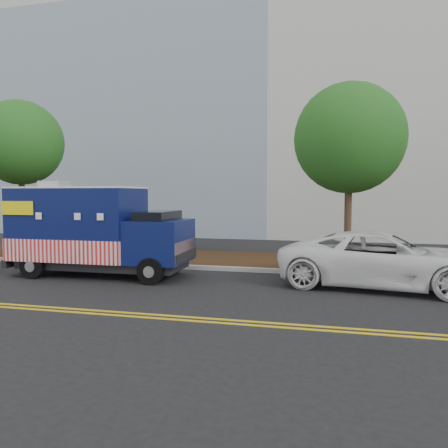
# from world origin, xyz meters

# --- Properties ---
(ground) EXTENTS (120.00, 120.00, 0.00)m
(ground) POSITION_xyz_m (0.00, 0.00, 0.00)
(ground) COLOR black
(ground) RESTS_ON ground
(curb) EXTENTS (120.00, 0.18, 0.15)m
(curb) POSITION_xyz_m (0.00, 1.40, 0.07)
(curb) COLOR #9E9E99
(curb) RESTS_ON ground
(mulch_strip) EXTENTS (120.00, 4.00, 0.15)m
(mulch_strip) POSITION_xyz_m (0.00, 3.50, 0.07)
(mulch_strip) COLOR black
(mulch_strip) RESTS_ON ground
(centerline_near) EXTENTS (120.00, 0.10, 0.01)m
(centerline_near) POSITION_xyz_m (0.00, -4.45, 0.01)
(centerline_near) COLOR gold
(centerline_near) RESTS_ON ground
(centerline_far) EXTENTS (120.00, 0.10, 0.01)m
(centerline_far) POSITION_xyz_m (0.00, -4.70, 0.01)
(centerline_far) COLOR gold
(centerline_far) RESTS_ON ground
(office_building) EXTENTS (46.00, 20.00, 30.40)m
(office_building) POSITION_xyz_m (2.00, 22.00, 15.20)
(office_building) COLOR silver
(office_building) RESTS_ON ground
(tree_a) EXTENTS (3.80, 3.80, 6.93)m
(tree_a) POSITION_xyz_m (-8.06, 3.73, 5.01)
(tree_a) COLOR #38281C
(tree_a) RESTS_ON ground
(tree_c) EXTENTS (3.94, 3.94, 6.67)m
(tree_c) POSITION_xyz_m (6.27, 2.94, 4.69)
(tree_c) COLOR #38281C
(tree_c) RESTS_ON ground
(sign_post) EXTENTS (0.06, 0.06, 2.40)m
(sign_post) POSITION_xyz_m (-1.66, 1.55, 1.20)
(sign_post) COLOR #473828
(sign_post) RESTS_ON ground
(food_truck) EXTENTS (6.01, 2.35, 3.15)m
(food_truck) POSITION_xyz_m (-2.02, -0.43, 1.43)
(food_truck) COLOR black
(food_truck) RESTS_ON ground
(white_car) EXTENTS (6.18, 3.47, 1.63)m
(white_car) POSITION_xyz_m (7.15, -0.15, 0.82)
(white_car) COLOR white
(white_car) RESTS_ON ground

